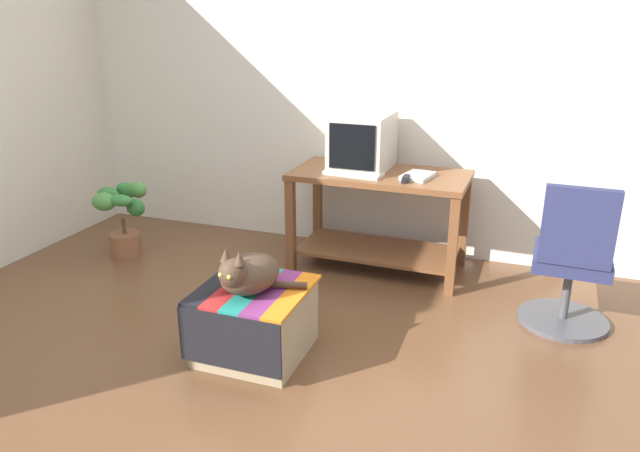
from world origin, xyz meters
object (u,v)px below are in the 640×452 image
object	(u,v)px
tv_monitor	(362,142)
book	(418,176)
office_chair	(571,267)
cat	(248,273)
stapler	(406,179)
ottoman_with_blanket	(254,321)
potted_plant	(122,217)
desk	(379,204)
keyboard	(353,174)

from	to	relation	value
tv_monitor	book	size ratio (longest dim) A/B	2.06
tv_monitor	office_chair	distance (m)	1.60
cat	stapler	size ratio (longest dim) A/B	4.04
book	office_chair	bearing A→B (deg)	-12.23
ottoman_with_blanket	cat	distance (m)	0.30
cat	stapler	distance (m)	1.37
ottoman_with_blanket	cat	bearing A→B (deg)	-94.31
book	ottoman_with_blanket	bearing A→B (deg)	-103.23
book	cat	distance (m)	1.50
book	potted_plant	distance (m)	2.22
potted_plant	office_chair	xyz separation A→B (m)	(3.13, -0.05, 0.08)
tv_monitor	ottoman_with_blanket	bearing A→B (deg)	-96.02
desk	tv_monitor	distance (m)	0.45
book	office_chair	distance (m)	1.13
desk	office_chair	bearing A→B (deg)	-19.91
office_chair	ottoman_with_blanket	bearing A→B (deg)	31.08
office_chair	book	bearing A→B (deg)	-21.56
potted_plant	stapler	distance (m)	2.15
ottoman_with_blanket	office_chair	distance (m)	1.83
tv_monitor	book	bearing A→B (deg)	-14.48
ottoman_with_blanket	cat	xyz separation A→B (m)	(-0.00, -0.05, 0.30)
cat	potted_plant	size ratio (longest dim) A/B	0.80
cat	ottoman_with_blanket	bearing A→B (deg)	95.90
keyboard	book	distance (m)	0.43
book	potted_plant	size ratio (longest dim) A/B	0.44
tv_monitor	office_chair	xyz separation A→B (m)	(1.41, -0.55, -0.52)
stapler	keyboard	bearing A→B (deg)	172.61
keyboard	stapler	xyz separation A→B (m)	(0.37, -0.04, 0.01)
desk	tv_monitor	xyz separation A→B (m)	(-0.15, 0.07, 0.42)
office_chair	stapler	size ratio (longest dim) A/B	8.09
tv_monitor	cat	distance (m)	1.54
cat	stapler	world-z (taller)	stapler
potted_plant	stapler	world-z (taller)	stapler
office_chair	stapler	distance (m)	1.14
ottoman_with_blanket	potted_plant	size ratio (longest dim) A/B	1.05
office_chair	desk	bearing A→B (deg)	-18.89
desk	ottoman_with_blanket	size ratio (longest dim) A/B	2.11
book	stapler	xyz separation A→B (m)	(-0.05, -0.13, 0.01)
keyboard	cat	world-z (taller)	keyboard
tv_monitor	potted_plant	distance (m)	1.89
book	ottoman_with_blanket	world-z (taller)	book
ottoman_with_blanket	cat	world-z (taller)	cat
book	ottoman_with_blanket	distance (m)	1.54
ottoman_with_blanket	keyboard	bearing A→B (deg)	81.85
potted_plant	stapler	xyz separation A→B (m)	(2.09, 0.25, 0.43)
tv_monitor	desk	bearing A→B (deg)	-22.84
tv_monitor	cat	bearing A→B (deg)	-95.93
ottoman_with_blanket	potted_plant	xyz separation A→B (m)	(-1.54, 0.93, 0.11)
stapler	tv_monitor	bearing A→B (deg)	145.71
tv_monitor	keyboard	size ratio (longest dim) A/B	1.26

